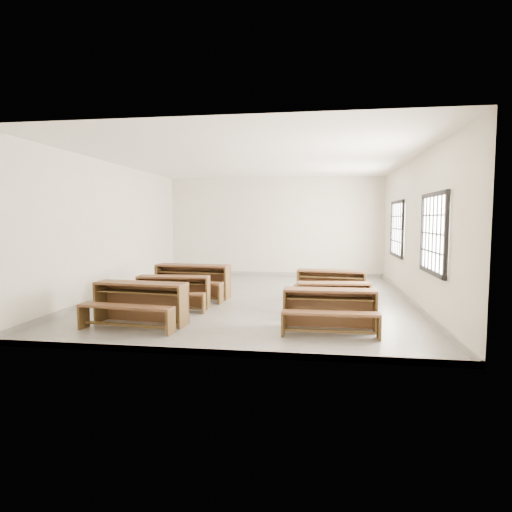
# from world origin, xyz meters

# --- Properties ---
(room) EXTENTS (8.50, 8.50, 3.20)m
(room) POSITION_xyz_m (0.09, 0.00, 2.14)
(room) COLOR gray
(room) RESTS_ON ground
(desk_set_0) EXTENTS (1.74, 1.02, 0.75)m
(desk_set_0) POSITION_xyz_m (-1.67, -2.74, 0.43)
(desk_set_0) COLOR brown
(desk_set_0) RESTS_ON ground
(desk_set_1) EXTENTS (1.55, 0.88, 0.67)m
(desk_set_1) POSITION_xyz_m (-1.56, -1.32, 0.39)
(desk_set_1) COLOR brown
(desk_set_1) RESTS_ON ground
(desk_set_2) EXTENTS (1.81, 1.03, 0.79)m
(desk_set_2) POSITION_xyz_m (-1.50, -0.15, 0.46)
(desk_set_2) COLOR brown
(desk_set_2) RESTS_ON ground
(desk_set_3) EXTENTS (1.54, 0.81, 0.69)m
(desk_set_3) POSITION_xyz_m (1.63, -2.65, 0.40)
(desk_set_3) COLOR brown
(desk_set_3) RESTS_ON ground
(desk_set_4) EXTENTS (1.47, 0.88, 0.63)m
(desk_set_4) POSITION_xyz_m (1.73, -1.46, 0.37)
(desk_set_4) COLOR brown
(desk_set_4) RESTS_ON ground
(desk_set_5) EXTENTS (1.62, 0.97, 0.69)m
(desk_set_5) POSITION_xyz_m (1.73, 0.02, 0.40)
(desk_set_5) COLOR brown
(desk_set_5) RESTS_ON ground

